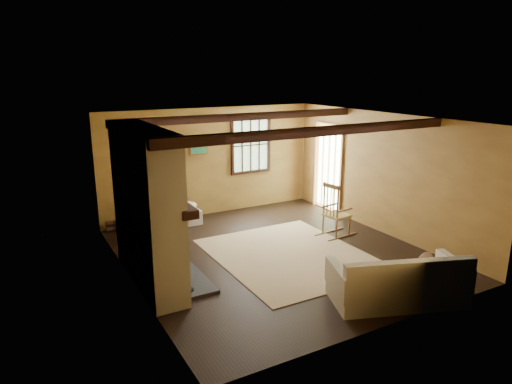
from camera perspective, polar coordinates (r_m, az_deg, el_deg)
ground at (r=8.26m, az=2.28°, el=-7.70°), size 5.50×5.50×0.00m
room_envelope at (r=8.10m, az=2.79°, el=3.95°), size 5.02×5.52×2.44m
fireplace at (r=7.05m, az=-13.32°, el=-2.60°), size 1.02×2.30×2.40m
rug at (r=8.20m, az=4.22°, el=-7.87°), size 2.50×3.00×0.01m
rocking_chair at (r=9.11m, az=9.90°, el=-2.67°), size 0.82×0.49×1.08m
sofa at (r=6.84m, az=17.42°, el=-10.96°), size 2.03×1.41×0.75m
firewood_pile at (r=9.79m, az=-16.44°, el=-3.93°), size 0.62×0.11×0.23m
laundry_basket at (r=9.83m, az=-8.45°, el=-3.14°), size 0.52×0.41×0.30m
basket_pillow at (r=9.76m, az=-8.51°, el=-1.76°), size 0.39×0.31×0.19m
armchair at (r=9.16m, az=-13.18°, el=-3.06°), size 1.23×1.24×0.82m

